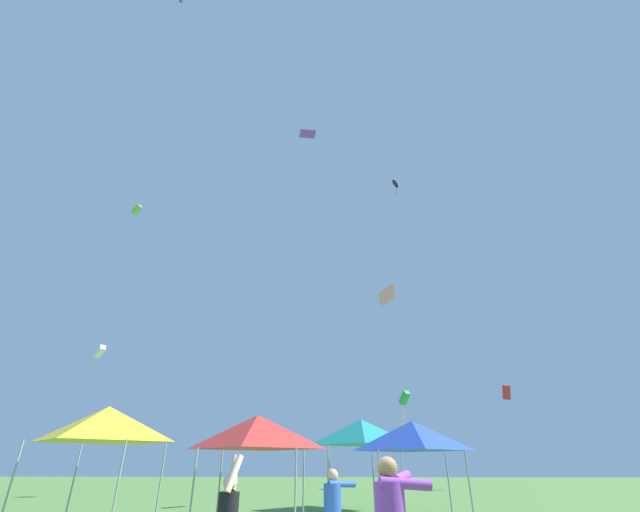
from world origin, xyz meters
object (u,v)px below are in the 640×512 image
object	(u,v)px
canopy_tent_teal	(362,432)
canopy_tent_blue	(413,436)
kite_purple_diamond	(307,133)
kite_red_box	(506,392)
canopy_tent_red	(257,432)
kite_green_box	(405,398)
canopy_tent_yellow	(106,424)
kite_white_box	(100,351)
person_companion_blue	(333,509)
kite_black_delta	(396,184)
kite_lime_box	(137,210)
kite_pink_diamond	(386,295)

from	to	relation	value
canopy_tent_teal	canopy_tent_blue	bearing A→B (deg)	-75.05
canopy_tent_teal	kite_purple_diamond	xyz separation A→B (m)	(-2.67, -0.81, 17.30)
canopy_tent_teal	kite_red_box	bearing A→B (deg)	50.41
kite_red_box	kite_purple_diamond	bearing A→B (deg)	-133.50
canopy_tent_red	kite_green_box	distance (m)	25.26
kite_green_box	canopy_tent_yellow	bearing A→B (deg)	-118.41
kite_red_box	kite_white_box	bearing A→B (deg)	-163.11
person_companion_blue	kite_purple_diamond	xyz separation A→B (m)	(-1.50, 10.50, 19.35)
canopy_tent_yellow	canopy_tent_teal	bearing A→B (deg)	41.81
canopy_tent_red	kite_red_box	bearing A→B (deg)	54.75
person_companion_blue	kite_red_box	distance (m)	30.85
person_companion_blue	canopy_tent_yellow	xyz separation A→B (m)	(-6.93, 4.07, 1.84)
canopy_tent_red	kite_black_delta	world-z (taller)	kite_black_delta
kite_red_box	canopy_tent_teal	bearing A→B (deg)	-129.59
kite_white_box	kite_lime_box	bearing A→B (deg)	116.94
kite_green_box	kite_red_box	xyz separation A→B (m)	(8.28, -0.62, 0.36)
canopy_tent_blue	kite_pink_diamond	world-z (taller)	kite_pink_diamond
canopy_tent_yellow	kite_purple_diamond	xyz separation A→B (m)	(5.44, 6.43, 17.50)
person_companion_blue	canopy_tent_yellow	distance (m)	8.25
canopy_tent_red	kite_lime_box	bearing A→B (deg)	131.60
canopy_tent_yellow	kite_red_box	bearing A→B (deg)	47.40
canopy_tent_blue	kite_red_box	distance (m)	24.18
kite_purple_diamond	kite_white_box	bearing A→B (deg)	152.95
canopy_tent_red	canopy_tent_blue	size ratio (longest dim) A/B	1.00
canopy_tent_teal	kite_green_box	xyz separation A→B (m)	(4.55, 16.14, 3.59)
canopy_tent_teal	kite_green_box	world-z (taller)	kite_green_box
canopy_tent_red	kite_purple_diamond	bearing A→B (deg)	83.50
canopy_tent_yellow	kite_green_box	distance (m)	26.86
canopy_tent_blue	kite_purple_diamond	bearing A→B (deg)	132.08
person_companion_blue	kite_green_box	world-z (taller)	kite_green_box
kite_red_box	kite_white_box	distance (m)	31.16
person_companion_blue	kite_green_box	xyz separation A→B (m)	(5.72, 27.45, 5.63)
kite_green_box	kite_black_delta	size ratio (longest dim) A/B	1.54
canopy_tent_yellow	canopy_tent_blue	xyz separation A→B (m)	(9.53, 1.90, -0.25)
canopy_tent_yellow	kite_lime_box	bearing A→B (deg)	121.81
kite_green_box	kite_white_box	size ratio (longest dim) A/B	2.79
person_companion_blue	canopy_tent_yellow	world-z (taller)	canopy_tent_yellow
person_companion_blue	kite_pink_diamond	bearing A→B (deg)	77.38
canopy_tent_blue	kite_purple_diamond	size ratio (longest dim) A/B	2.04
canopy_tent_blue	kite_pink_diamond	size ratio (longest dim) A/B	2.36
person_companion_blue	kite_red_box	size ratio (longest dim) A/B	1.43
canopy_tent_red	kite_green_box	bearing A→B (deg)	71.35
kite_purple_diamond	kite_pink_diamond	distance (m)	11.21
kite_purple_diamond	kite_black_delta	size ratio (longest dim) A/B	0.84
canopy_tent_red	kite_purple_diamond	distance (m)	18.98
canopy_tent_blue	kite_white_box	size ratio (longest dim) A/B	3.14
canopy_tent_red	kite_pink_diamond	bearing A→B (deg)	61.59
canopy_tent_teal	canopy_tent_red	distance (m)	8.24
canopy_tent_teal	kite_black_delta	world-z (taller)	kite_black_delta
canopy_tent_yellow	kite_black_delta	world-z (taller)	kite_black_delta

